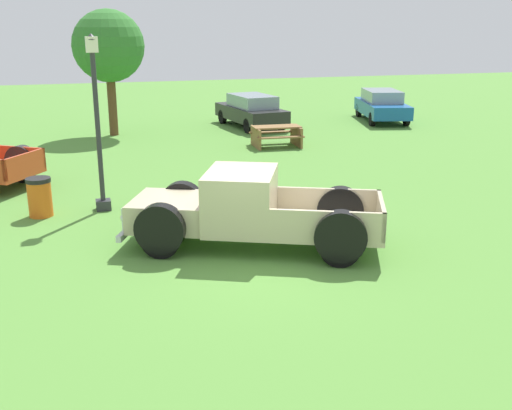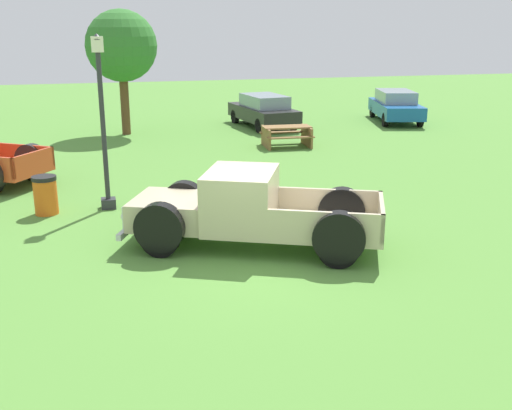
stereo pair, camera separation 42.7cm
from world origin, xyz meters
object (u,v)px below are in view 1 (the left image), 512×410
(picnic_table, at_px, (276,134))
(oak_tree_east, at_px, (109,47))
(lamp_post_near, at_px, (97,121))
(pickup_truck_foreground, at_px, (238,210))
(sedan_distant_a, at_px, (251,110))
(trash_can, at_px, (40,197))
(sedan_distant_b, at_px, (382,105))

(picnic_table, distance_m, oak_tree_east, 7.85)
(oak_tree_east, bearing_deg, lamp_post_near, -95.66)
(pickup_truck_foreground, bearing_deg, picnic_table, 67.07)
(pickup_truck_foreground, relative_size, sedan_distant_a, 1.22)
(sedan_distant_a, bearing_deg, oak_tree_east, -176.90)
(lamp_post_near, bearing_deg, picnic_table, 44.10)
(picnic_table, height_order, oak_tree_east, oak_tree_east)
(pickup_truck_foreground, relative_size, picnic_table, 2.95)
(sedan_distant_a, distance_m, picnic_table, 4.72)
(lamp_post_near, bearing_deg, sedan_distant_a, 57.47)
(sedan_distant_a, height_order, picnic_table, sedan_distant_a)
(trash_can, bearing_deg, picnic_table, 39.00)
(oak_tree_east, bearing_deg, trash_can, -103.04)
(sedan_distant_b, distance_m, trash_can, 18.97)
(pickup_truck_foreground, relative_size, lamp_post_near, 1.30)
(pickup_truck_foreground, xyz_separation_m, trash_can, (-4.03, 3.37, -0.29))
(picnic_table, xyz_separation_m, oak_tree_east, (-5.73, 4.36, 3.12))
(sedan_distant_b, xyz_separation_m, picnic_table, (-6.91, -4.62, -0.27))
(pickup_truck_foreground, distance_m, lamp_post_near, 4.56)
(lamp_post_near, height_order, oak_tree_east, oak_tree_east)
(pickup_truck_foreground, bearing_deg, lamp_post_near, 126.22)
(trash_can, bearing_deg, lamp_post_near, 4.28)
(picnic_table, xyz_separation_m, trash_can, (-8.29, -6.71, -0.01))
(oak_tree_east, bearing_deg, picnic_table, -37.31)
(sedan_distant_a, bearing_deg, lamp_post_near, -122.53)
(sedan_distant_b, relative_size, oak_tree_east, 0.92)
(pickup_truck_foreground, height_order, picnic_table, pickup_truck_foreground)
(sedan_distant_b, relative_size, trash_can, 4.93)
(oak_tree_east, bearing_deg, sedan_distant_b, 1.17)
(pickup_truck_foreground, height_order, sedan_distant_a, pickup_truck_foreground)
(sedan_distant_a, xyz_separation_m, trash_can, (-8.69, -11.41, -0.28))
(lamp_post_near, xyz_separation_m, picnic_table, (6.81, 6.60, -1.74))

